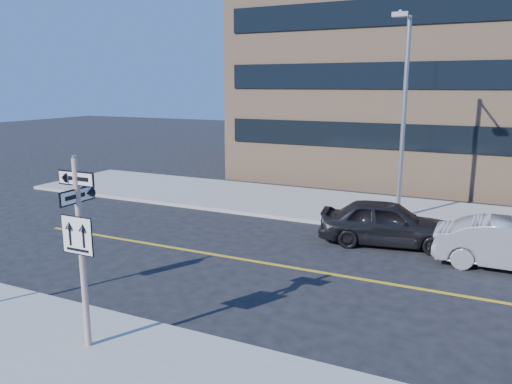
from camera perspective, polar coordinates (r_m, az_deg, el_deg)
The scene contains 5 objects.
ground at distance 13.37m, azimuth -10.90°, elevation -12.63°, with size 120.00×120.00×0.00m, color black.
sign_pole at distance 10.74m, azimuth -19.43°, elevation -5.44°, with size 0.92×0.92×4.06m.
parked_car_a at distance 18.19m, azimuth 14.74°, elevation -3.40°, with size 4.69×1.89×1.60m, color black.
streetlight_a at distance 20.71m, azimuth 16.49°, elevation 9.47°, with size 0.55×2.25×8.00m.
building_brick at distance 35.24m, azimuth 17.58°, elevation 17.25°, with size 18.00×18.00×18.00m, color #A67E5C.
Camera 1 is at (7.38, -9.66, 5.56)m, focal length 35.00 mm.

